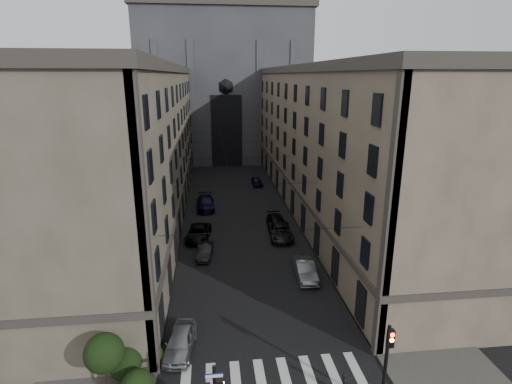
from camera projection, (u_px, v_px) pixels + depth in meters
name	position (u px, v px, depth m)	size (l,w,h in m)	color
sidewalk_left	(158.00, 214.00, 52.67)	(7.00, 80.00, 0.15)	#383533
sidewalk_right	(313.00, 208.00, 54.99)	(7.00, 80.00, 0.15)	#383533
zebra_crossing	(273.00, 376.00, 24.30)	(11.00, 3.20, 0.01)	beige
building_left	(129.00, 144.00, 49.74)	(13.60, 60.60, 18.85)	#4D473B
building_right	(338.00, 141.00, 52.71)	(13.60, 60.60, 18.85)	brown
gothic_tower	(223.00, 74.00, 85.98)	(35.00, 23.00, 58.00)	#2D2D33
traffic_light_right	(387.00, 358.00, 21.06)	(0.34, 0.50, 5.20)	black
shrub_cluster	(123.00, 363.00, 22.84)	(3.90, 4.40, 3.90)	black
tram_wires	(237.00, 159.00, 51.46)	(14.00, 60.00, 0.43)	black
car_left_near	(180.00, 341.00, 26.32)	(1.78, 4.43, 1.51)	gray
car_left_midnear	(205.00, 251.00, 40.09)	(1.38, 3.96, 1.30)	black
car_left_midfar	(198.00, 233.00, 44.49)	(2.42, 5.25, 1.46)	black
car_left_far	(206.00, 203.00, 54.54)	(2.32, 5.70, 1.65)	black
car_right_near	(305.00, 270.00, 35.99)	(1.65, 4.72, 1.56)	slate
car_right_midnear	(280.00, 232.00, 44.77)	(2.50, 5.43, 1.51)	black
car_right_midfar	(277.00, 223.00, 47.53)	(2.05, 5.04, 1.46)	black
car_right_far	(257.00, 181.00, 66.29)	(1.60, 3.97, 1.35)	black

